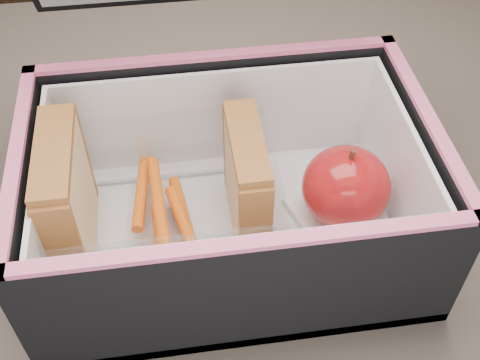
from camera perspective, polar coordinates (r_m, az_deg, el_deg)
The scene contains 8 objects.
kitchen_table at distance 0.64m, azimuth -1.71°, elevation -7.59°, with size 1.20×0.80×0.75m.
lunch_bag at distance 0.50m, azimuth -1.07°, elevation -0.03°, with size 0.32×0.32×0.31m.
plastic_tub at distance 0.51m, azimuth -7.55°, elevation -2.34°, with size 0.19×0.14×0.08m, color white, non-canonical shape.
sandwich_left at distance 0.50m, azimuth -16.05°, elevation -1.71°, with size 0.03×0.10×0.11m.
sandwich_right at distance 0.50m, azimuth 0.62°, elevation -0.32°, with size 0.03×0.09×0.10m.
carrot_sticks at distance 0.52m, azimuth -7.17°, elevation -3.96°, with size 0.06×0.15×0.03m.
paper_napkin at distance 0.55m, azimuth 9.23°, elevation -3.35°, with size 0.07×0.08×0.01m, color white.
red_apple at distance 0.52m, azimuth 10.01°, elevation -0.67°, with size 0.08×0.08×0.08m.
Camera 1 is at (-0.03, -0.37, 1.18)m, focal length 45.00 mm.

